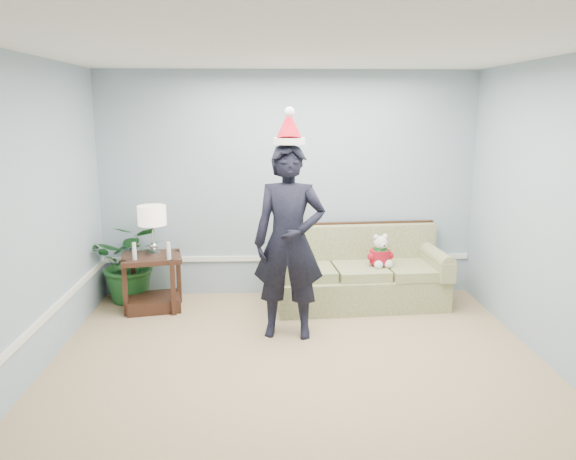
% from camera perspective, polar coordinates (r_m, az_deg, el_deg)
% --- Properties ---
extents(room_shell, '(4.54, 5.04, 2.74)m').
position_cam_1_polar(room_shell, '(4.30, 1.45, 0.10)').
color(room_shell, tan).
rests_on(room_shell, ground).
extents(wainscot_trim, '(4.49, 4.99, 0.06)m').
position_cam_1_polar(wainscot_trim, '(5.74, -11.30, -6.34)').
color(wainscot_trim, white).
rests_on(wainscot_trim, room_shell).
extents(sofa, '(2.01, 0.98, 0.91)m').
position_cam_1_polar(sofa, '(6.67, 7.17, -4.70)').
color(sofa, '#51632F').
rests_on(sofa, room_shell).
extents(side_table, '(0.75, 0.67, 0.63)m').
position_cam_1_polar(side_table, '(6.62, -13.54, -5.77)').
color(side_table, '#3B1F15').
rests_on(side_table, room_shell).
extents(table_lamp, '(0.32, 0.32, 0.56)m').
position_cam_1_polar(table_lamp, '(6.46, -13.64, 1.24)').
color(table_lamp, silver).
rests_on(table_lamp, side_table).
extents(candle_pair, '(0.42, 0.05, 0.19)m').
position_cam_1_polar(candle_pair, '(6.32, -13.69, -2.15)').
color(candle_pair, silver).
rests_on(candle_pair, side_table).
extents(houseplant, '(0.88, 0.77, 0.96)m').
position_cam_1_polar(houseplant, '(6.90, -15.60, -3.14)').
color(houseplant, '#1C5121').
rests_on(houseplant, room_shell).
extents(man, '(0.76, 0.55, 1.93)m').
position_cam_1_polar(man, '(5.52, 0.12, -1.24)').
color(man, black).
rests_on(man, room_shell).
extents(santa_hat, '(0.32, 0.35, 0.36)m').
position_cam_1_polar(santa_hat, '(5.39, 0.11, 10.34)').
color(santa_hat, white).
rests_on(santa_hat, man).
extents(teddy_bear, '(0.28, 0.29, 0.38)m').
position_cam_1_polar(teddy_bear, '(6.52, 9.34, -2.48)').
color(teddy_bear, white).
rests_on(teddy_bear, sofa).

